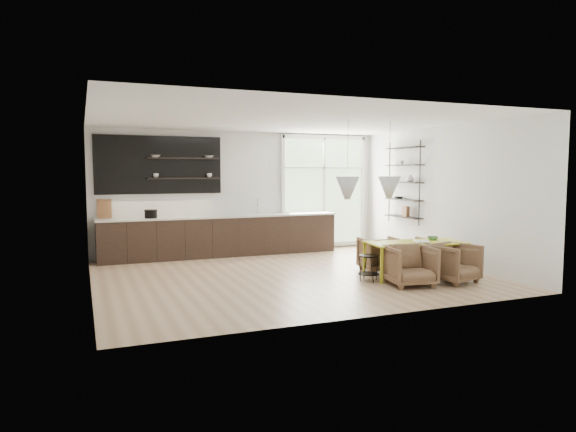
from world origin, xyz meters
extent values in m
cube|color=tan|center=(0.00, 0.00, -0.01)|extent=(7.00, 6.00, 0.01)
cube|color=silver|center=(0.00, 3.00, 1.45)|extent=(7.00, 0.02, 2.90)
cube|color=silver|center=(-3.50, 0.00, 1.45)|extent=(0.02, 6.00, 2.90)
cube|color=silver|center=(3.50, 0.00, 1.45)|extent=(0.02, 6.00, 2.90)
cube|color=silver|center=(0.00, 0.00, 2.90)|extent=(7.00, 6.00, 0.01)
cube|color=#B2D1A5|center=(2.15, 2.97, 1.45)|extent=(2.20, 0.02, 2.70)
cube|color=silver|center=(2.15, 2.94, 1.45)|extent=(2.30, 0.08, 2.80)
cone|color=silver|center=(0.95, -0.50, 1.65)|extent=(0.44, 0.44, 0.42)
cone|color=silver|center=(1.85, -0.50, 1.65)|extent=(0.44, 0.44, 0.42)
cylinder|color=black|center=(0.95, -0.50, 2.46)|extent=(0.01, 0.01, 0.89)
cylinder|color=black|center=(1.85, -0.50, 2.46)|extent=(0.01, 0.01, 0.89)
cube|color=black|center=(-0.60, 2.67, 0.45)|extent=(5.50, 0.65, 0.90)
cube|color=silver|center=(-0.60, 2.67, 0.92)|extent=(5.54, 0.69, 0.04)
cube|color=silver|center=(-0.60, 2.98, 1.20)|extent=(5.50, 0.02, 0.55)
cube|color=black|center=(-1.95, 2.96, 2.10)|extent=(2.80, 0.06, 1.30)
cube|color=black|center=(-1.45, 2.82, 2.25)|extent=(1.60, 0.28, 0.03)
cube|color=black|center=(-1.45, 2.82, 1.80)|extent=(1.60, 0.28, 0.03)
cube|color=brown|center=(-3.15, 2.90, 1.15)|extent=(0.30, 0.10, 0.42)
cylinder|color=silver|center=(0.30, 2.77, 1.12)|extent=(0.02, 0.02, 0.40)
imported|color=white|center=(-2.05, 2.82, 2.29)|extent=(0.22, 0.22, 0.05)
imported|color=white|center=(-0.85, 2.82, 2.29)|extent=(0.22, 0.22, 0.05)
imported|color=white|center=(-2.05, 2.82, 1.86)|extent=(0.12, 0.12, 0.10)
imported|color=white|center=(-0.85, 2.82, 1.86)|extent=(0.12, 0.12, 0.10)
cylinder|color=black|center=(-2.21, 2.59, 1.02)|extent=(0.27, 0.27, 0.17)
cube|color=black|center=(3.36, 0.60, 1.70)|extent=(0.02, 0.02, 1.90)
cube|color=black|center=(3.36, 1.80, 1.70)|extent=(0.02, 0.02, 1.90)
cube|color=black|center=(3.36, 1.20, 0.90)|extent=(0.26, 1.20, 0.02)
cube|color=black|center=(3.36, 1.20, 1.30)|extent=(0.26, 1.20, 0.02)
cube|color=black|center=(3.36, 1.20, 1.70)|extent=(0.26, 1.20, 0.02)
cube|color=black|center=(3.36, 1.20, 2.10)|extent=(0.26, 1.20, 0.03)
cube|color=black|center=(3.36, 1.20, 2.50)|extent=(0.26, 1.20, 0.03)
imported|color=white|center=(3.36, 0.95, 1.81)|extent=(0.18, 0.18, 0.19)
imported|color=#333338|center=(3.36, 1.40, 1.34)|extent=(0.22, 0.22, 0.05)
imported|color=white|center=(3.36, 1.30, 2.16)|extent=(0.10, 0.10, 0.09)
cube|color=brown|center=(3.36, 1.10, 1.03)|extent=(0.10, 0.18, 0.24)
cube|color=gold|center=(2.10, -1.02, 0.64)|extent=(1.88, 1.00, 0.03)
cube|color=gold|center=(1.21, -1.29, 0.32)|extent=(0.04, 0.04, 0.63)
cube|color=gold|center=(1.29, -0.57, 0.32)|extent=(0.04, 0.04, 0.63)
cube|color=gold|center=(2.91, -1.48, 0.32)|extent=(0.04, 0.04, 0.63)
cube|color=gold|center=(2.99, -0.76, 0.32)|extent=(0.04, 0.04, 0.63)
imported|color=brown|center=(1.78, -0.33, 0.34)|extent=(0.82, 0.84, 0.67)
imported|color=brown|center=(2.61, -0.28, 0.31)|extent=(0.71, 0.72, 0.61)
imported|color=brown|center=(1.57, -1.61, 0.35)|extent=(0.86, 0.88, 0.69)
imported|color=brown|center=(2.44, -1.67, 0.34)|extent=(0.90, 0.92, 0.69)
cylinder|color=black|center=(1.12, -1.01, 0.45)|extent=(0.34, 0.34, 0.02)
cylinder|color=black|center=(1.12, -1.01, 0.13)|extent=(0.37, 0.37, 0.02)
cylinder|color=black|center=(1.28, -1.03, 0.23)|extent=(0.02, 0.02, 0.45)
cylinder|color=black|center=(1.14, -0.85, 0.23)|extent=(0.02, 0.02, 0.45)
cylinder|color=black|center=(0.96, -0.98, 0.23)|extent=(0.02, 0.02, 0.45)
cylinder|color=black|center=(1.09, -1.17, 0.23)|extent=(0.02, 0.02, 0.45)
imported|color=white|center=(2.04, -1.10, 0.67)|extent=(0.36, 0.41, 0.03)
imported|color=#497D54|center=(2.57, -0.92, 0.69)|extent=(0.24, 0.24, 0.06)
camera|label=1|loc=(-3.61, -8.85, 1.95)|focal=32.00mm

